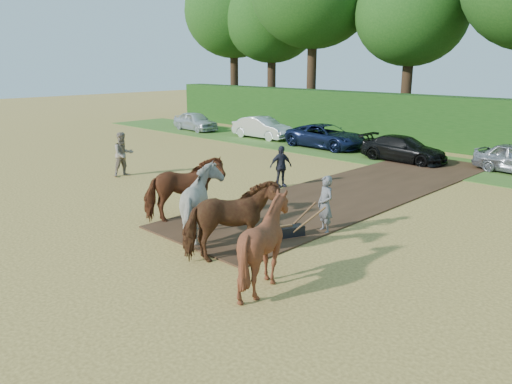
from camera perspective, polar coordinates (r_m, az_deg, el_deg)
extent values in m
plane|color=gold|center=(15.86, -7.17, -3.44)|extent=(120.00, 120.00, 0.00)
cube|color=#472D1C|center=(19.93, 11.57, 0.22)|extent=(4.50, 17.00, 0.05)
cube|color=#38601E|center=(26.60, 17.14, 3.47)|extent=(50.00, 5.00, 0.03)
cube|color=#14380F|center=(30.41, 21.34, 7.29)|extent=(46.00, 1.60, 3.00)
imported|color=gray|center=(22.60, -14.93, 4.18)|extent=(0.82, 1.00, 1.93)
imported|color=#23232E|center=(19.98, 2.84, 2.94)|extent=(0.70, 1.06, 1.67)
imported|color=#5E2917|center=(15.70, -8.23, 0.24)|extent=(1.96, 2.67, 2.06)
imported|color=silver|center=(14.10, -5.82, -1.35)|extent=(2.56, 2.40, 2.06)
imported|color=brown|center=(12.55, -2.80, -3.34)|extent=(1.96, 2.67, 2.06)
imported|color=brown|center=(11.05, 1.07, -5.85)|extent=(2.26, 2.37, 2.06)
cube|color=black|center=(14.36, 3.77, -4.59)|extent=(0.66, 0.94, 0.34)
cube|color=brown|center=(14.06, 1.63, -4.25)|extent=(0.62, 1.30, 0.10)
cylinder|color=brown|center=(14.66, 5.30, -2.70)|extent=(0.31, 0.98, 0.72)
cylinder|color=brown|center=(14.30, 6.11, -3.17)|extent=(0.56, 0.89, 0.72)
imported|color=gray|center=(14.69, 7.92, -1.44)|extent=(0.74, 0.62, 1.72)
imported|color=silver|center=(36.85, -6.94, 8.03)|extent=(4.08, 1.89, 1.35)
imported|color=silver|center=(32.75, 0.72, 7.36)|extent=(4.30, 1.54, 1.41)
imported|color=#131C3C|center=(29.38, 8.03, 6.32)|extent=(4.97, 2.38, 1.37)
imported|color=black|center=(26.20, 16.50, 4.74)|extent=(4.41, 1.81, 1.28)
cylinder|color=#382616|center=(45.09, -2.49, 12.20)|extent=(0.70, 0.70, 5.85)
ellipsoid|color=#163F11|center=(45.23, -2.58, 19.91)|extent=(8.40, 8.40, 7.73)
cylinder|color=#382616|center=(42.64, 1.77, 11.76)|extent=(0.70, 0.70, 5.40)
ellipsoid|color=#163F11|center=(42.72, 1.84, 19.31)|extent=(7.80, 7.80, 7.18)
cylinder|color=#382616|center=(38.61, 6.33, 12.20)|extent=(0.70, 0.70, 6.53)
cylinder|color=#382616|center=(36.07, 16.73, 10.43)|extent=(0.70, 0.70, 5.17)
ellipsoid|color=#163F11|center=(36.12, 17.39, 18.93)|extent=(7.40, 7.40, 6.81)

